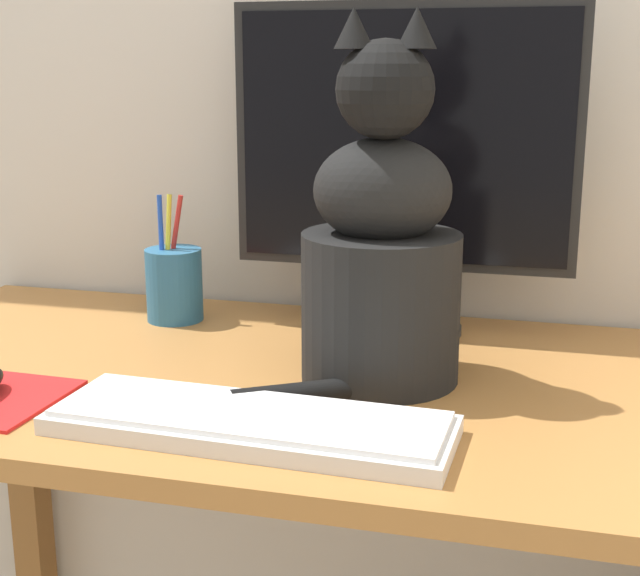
% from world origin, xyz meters
% --- Properties ---
extents(desk, '(1.28, 0.60, 0.76)m').
position_xyz_m(desk, '(0.00, 0.00, 0.64)').
color(desk, '#A87038').
rests_on(desk, ground_plane).
extents(monitor, '(0.46, 0.17, 0.44)m').
position_xyz_m(monitor, '(0.05, 0.20, 1.00)').
color(monitor, black).
rests_on(monitor, desk).
extents(keyboard, '(0.41, 0.15, 0.02)m').
position_xyz_m(keyboard, '(-0.04, -0.18, 0.77)').
color(keyboard, silver).
rests_on(keyboard, desk).
extents(cat, '(0.25, 0.27, 0.42)m').
position_xyz_m(cat, '(0.05, 0.01, 0.91)').
color(cat, black).
rests_on(cat, desk).
extents(pen_cup, '(0.08, 0.08, 0.18)m').
position_xyz_m(pen_cup, '(-0.28, 0.18, 0.81)').
color(pen_cup, '#286089').
rests_on(pen_cup, desk).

